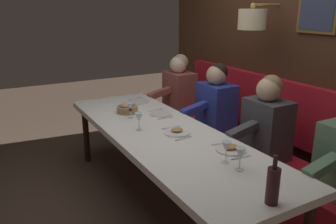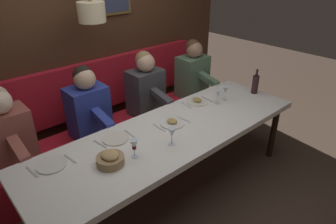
{
  "view_description": "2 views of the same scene",
  "coord_description": "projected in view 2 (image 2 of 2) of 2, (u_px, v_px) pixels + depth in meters",
  "views": [
    {
      "loc": [
        -1.38,
        -2.53,
        1.82
      ],
      "look_at": [
        0.05,
        0.01,
        0.92
      ],
      "focal_mm": 36.54,
      "sensor_mm": 36.0,
      "label": 1
    },
    {
      "loc": [
        -1.75,
        1.63,
        2.19
      ],
      "look_at": [
        0.05,
        0.01,
        0.92
      ],
      "focal_mm": 31.56,
      "sensor_mm": 36.0,
      "label": 2
    }
  ],
  "objects": [
    {
      "name": "place_setting_1",
      "position": [
        172.0,
        123.0,
        2.89
      ],
      "size": [
        0.24,
        0.32,
        0.05
      ],
      "color": "white",
      "rests_on": "dining_table"
    },
    {
      "name": "diner_nearest",
      "position": [
        193.0,
        71.0,
        4.04
      ],
      "size": [
        0.6,
        0.4,
        0.79
      ],
      "color": "#567A5B",
      "rests_on": "banquette_bench"
    },
    {
      "name": "wine_glass_3",
      "position": [
        172.0,
        133.0,
        2.53
      ],
      "size": [
        0.07,
        0.07,
        0.16
      ],
      "color": "silver",
      "rests_on": "dining_table"
    },
    {
      "name": "dining_table",
      "position": [
        173.0,
        136.0,
        2.82
      ],
      "size": [
        0.9,
        2.84,
        0.74
      ],
      "color": "white",
      "rests_on": "ground_plane"
    },
    {
      "name": "diner_middle",
      "position": [
        88.0,
        105.0,
        3.1
      ],
      "size": [
        0.6,
        0.4,
        0.79
      ],
      "color": "#283893",
      "rests_on": "banquette_bench"
    },
    {
      "name": "place_setting_0",
      "position": [
        52.0,
        165.0,
        2.31
      ],
      "size": [
        0.24,
        0.33,
        0.01
      ],
      "color": "silver",
      "rests_on": "dining_table"
    },
    {
      "name": "banquette_bench",
      "position": [
        123.0,
        138.0,
        3.61
      ],
      "size": [
        0.52,
        3.04,
        0.45
      ],
      "primitive_type": "cube",
      "color": "red",
      "rests_on": "ground_plane"
    },
    {
      "name": "back_wall_panel",
      "position": [
        89.0,
        37.0,
        3.46
      ],
      "size": [
        0.59,
        4.24,
        2.9
      ],
      "color": "#422819",
      "rests_on": "ground_plane"
    },
    {
      "name": "ground_plane",
      "position": [
        172.0,
        190.0,
        3.13
      ],
      "size": [
        12.0,
        12.0,
        0.0
      ],
      "primitive_type": "plane",
      "color": "#423328"
    },
    {
      "name": "diner_near",
      "position": [
        146.0,
        86.0,
        3.55
      ],
      "size": [
        0.6,
        0.4,
        0.79
      ],
      "color": "#3D3D42",
      "rests_on": "banquette_bench"
    },
    {
      "name": "wine_bottle",
      "position": [
        255.0,
        84.0,
        3.5
      ],
      "size": [
        0.08,
        0.08,
        0.3
      ],
      "color": "#33191E",
      "rests_on": "dining_table"
    },
    {
      "name": "wine_glass_0",
      "position": [
        225.0,
        90.0,
        3.33
      ],
      "size": [
        0.07,
        0.07,
        0.16
      ],
      "color": "silver",
      "rests_on": "dining_table"
    },
    {
      "name": "wine_glass_2",
      "position": [
        218.0,
        94.0,
        3.25
      ],
      "size": [
        0.07,
        0.07,
        0.16
      ],
      "color": "silver",
      "rests_on": "dining_table"
    },
    {
      "name": "bread_bowl",
      "position": [
        110.0,
        159.0,
        2.31
      ],
      "size": [
        0.22,
        0.22,
        0.12
      ],
      "color": "#9E7F56",
      "rests_on": "dining_table"
    },
    {
      "name": "place_setting_2",
      "position": [
        197.0,
        101.0,
        3.32
      ],
      "size": [
        0.24,
        0.33,
        0.05
      ],
      "color": "silver",
      "rests_on": "dining_table"
    },
    {
      "name": "wine_glass_1",
      "position": [
        134.0,
        145.0,
        2.36
      ],
      "size": [
        0.07,
        0.07,
        0.16
      ],
      "color": "silver",
      "rests_on": "dining_table"
    },
    {
      "name": "place_setting_3",
      "position": [
        116.0,
        139.0,
        2.65
      ],
      "size": [
        0.24,
        0.32,
        0.01
      ],
      "color": "silver",
      "rests_on": "dining_table"
    },
    {
      "name": "diner_far",
      "position": [
        7.0,
        131.0,
        2.63
      ],
      "size": [
        0.6,
        0.4,
        0.79
      ],
      "color": "#934C42",
      "rests_on": "banquette_bench"
    }
  ]
}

